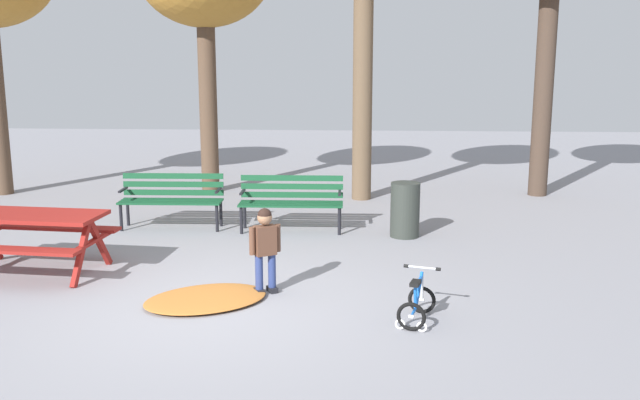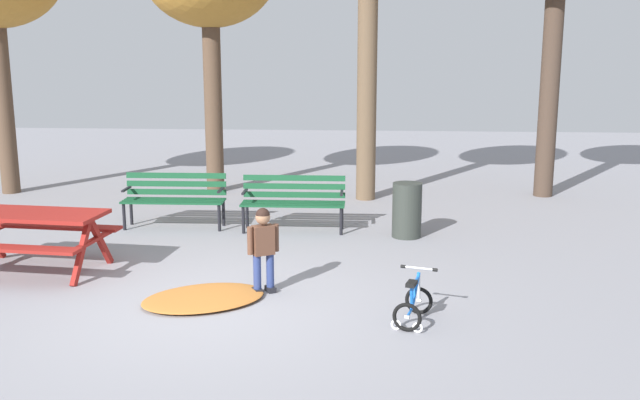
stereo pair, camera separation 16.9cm
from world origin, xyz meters
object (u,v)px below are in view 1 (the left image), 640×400
Objects in this scene: picnic_table at (30,227)px; park_bench_left at (291,198)px; kids_bicycle at (417,303)px; trash_bin at (405,210)px; park_bench_far_left at (172,196)px; child_standing at (265,244)px.

park_bench_left is at bearing 37.68° from picnic_table.
trash_bin reaches higher than kids_bicycle.
child_standing is at bearing -58.25° from park_bench_far_left.
kids_bicycle is at bearing -47.33° from park_bench_far_left.
picnic_table is at bearing -156.58° from trash_bin.
picnic_table is 4.93m from kids_bicycle.
child_standing is at bearing 154.08° from kids_bicycle.
park_bench_left is 1.77m from trash_bin.
child_standing is 1.62× the size of kids_bicycle.
picnic_table is at bearing 168.62° from child_standing.
picnic_table is at bearing 163.17° from kids_bicycle.
kids_bicycle is (1.66, -3.78, -0.31)m from park_bench_left.
child_standing reaches higher than kids_bicycle.
park_bench_far_left is at bearing 121.75° from child_standing.
park_bench_far_left reaches higher than picnic_table.
child_standing reaches higher than picnic_table.
park_bench_far_left is 3.58m from child_standing.
park_bench_far_left is 1.60× the size of child_standing.
park_bench_far_left is 1.90m from park_bench_left.
picnic_table is 1.19× the size of park_bench_far_left.
child_standing reaches higher than park_bench_far_left.
kids_bicycle is (3.56, -3.86, -0.31)m from park_bench_far_left.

